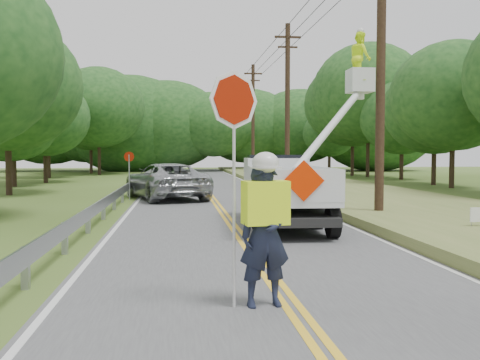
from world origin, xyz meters
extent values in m
plane|color=#385016|center=(0.00, 0.00, 0.00)|extent=(140.00, 140.00, 0.00)
cube|color=#4C4C4E|center=(0.00, 14.00, 0.01)|extent=(7.20, 96.00, 0.02)
cube|color=yellow|center=(-0.10, 14.00, 0.02)|extent=(0.12, 96.00, 0.00)
cube|color=yellow|center=(0.10, 14.00, 0.02)|extent=(0.12, 96.00, 0.00)
cube|color=silver|center=(-3.45, 14.00, 0.02)|extent=(0.12, 96.00, 0.00)
cube|color=silver|center=(3.45, 14.00, 0.02)|extent=(0.12, 96.00, 0.00)
cube|color=#979A9F|center=(-4.10, 1.00, 0.35)|extent=(0.12, 0.14, 0.70)
cube|color=#979A9F|center=(-4.10, 4.00, 0.35)|extent=(0.12, 0.14, 0.70)
cube|color=#979A9F|center=(-4.10, 7.00, 0.35)|extent=(0.12, 0.14, 0.70)
cube|color=#979A9F|center=(-4.10, 10.00, 0.35)|extent=(0.12, 0.14, 0.70)
cube|color=#979A9F|center=(-4.10, 13.00, 0.35)|extent=(0.12, 0.14, 0.70)
cube|color=#979A9F|center=(-4.10, 16.00, 0.35)|extent=(0.12, 0.14, 0.70)
cube|color=#979A9F|center=(-4.10, 19.00, 0.35)|extent=(0.12, 0.14, 0.70)
cube|color=#979A9F|center=(-4.10, 22.00, 0.35)|extent=(0.12, 0.14, 0.70)
cube|color=#979A9F|center=(-4.10, 25.00, 0.35)|extent=(0.12, 0.14, 0.70)
cube|color=#979A9F|center=(-4.10, 28.00, 0.35)|extent=(0.12, 0.14, 0.70)
cube|color=#979A9F|center=(-4.10, 31.00, 0.35)|extent=(0.12, 0.14, 0.70)
cube|color=#979A9F|center=(-4.10, 34.00, 0.35)|extent=(0.12, 0.14, 0.70)
cube|color=#979A9F|center=(-4.10, 37.00, 0.35)|extent=(0.12, 0.14, 0.70)
cube|color=#979A9F|center=(-4.00, 15.00, 0.60)|extent=(0.05, 48.00, 0.34)
cylinder|color=black|center=(5.00, 9.00, 5.00)|extent=(0.30, 0.30, 10.00)
cylinder|color=black|center=(5.00, 24.00, 5.00)|extent=(0.30, 0.30, 10.00)
cube|color=black|center=(5.00, 24.00, 9.20)|extent=(1.60, 0.12, 0.12)
cube|color=black|center=(5.00, 24.00, 8.60)|extent=(1.20, 0.10, 0.10)
cylinder|color=black|center=(5.00, 39.00, 5.00)|extent=(0.30, 0.30, 10.00)
cube|color=black|center=(5.00, 39.00, 9.20)|extent=(1.60, 0.12, 0.12)
cube|color=black|center=(5.00, 39.00, 8.60)|extent=(1.20, 0.10, 0.10)
cylinder|color=black|center=(4.30, 17.50, 9.10)|extent=(0.03, 43.00, 0.03)
cylinder|color=black|center=(5.00, 17.50, 9.10)|extent=(0.03, 43.00, 0.03)
cylinder|color=black|center=(5.70, 17.50, 9.10)|extent=(0.03, 43.00, 0.03)
cube|color=#5E7033|center=(7.10, 14.00, 0.15)|extent=(7.00, 96.00, 0.30)
cylinder|color=#332319|center=(-10.39, 20.83, 1.65)|extent=(0.32, 0.32, 3.30)
ellipsoid|color=#163F18|center=(-10.39, 20.83, 5.68)|extent=(7.70, 7.70, 6.77)
cylinder|color=#332319|center=(-12.19, 27.78, 1.20)|extent=(0.32, 0.32, 2.40)
ellipsoid|color=#163F18|center=(-12.19, 27.78, 4.13)|extent=(5.59, 5.59, 4.92)
cylinder|color=#332319|center=(-11.26, 32.12, 1.39)|extent=(0.32, 0.32, 2.78)
ellipsoid|color=#163F18|center=(-11.26, 32.12, 4.79)|extent=(6.49, 6.49, 5.71)
cylinder|color=#332319|center=(-12.76, 39.49, 1.52)|extent=(0.32, 0.32, 3.05)
ellipsoid|color=#163F18|center=(-12.76, 39.49, 5.25)|extent=(7.11, 7.11, 6.26)
cylinder|color=#332319|center=(-9.45, 46.14, 1.94)|extent=(0.32, 0.32, 3.88)
ellipsoid|color=#163F18|center=(-9.45, 46.14, 6.69)|extent=(9.06, 9.06, 7.97)
cylinder|color=#332319|center=(-10.76, 49.30, 1.75)|extent=(0.32, 0.32, 3.49)
ellipsoid|color=#163F18|center=(-10.76, 49.30, 6.02)|extent=(8.15, 8.15, 7.18)
cylinder|color=#332319|center=(15.33, 23.40, 1.66)|extent=(0.32, 0.32, 3.32)
ellipsoid|color=#163F18|center=(15.33, 23.40, 5.72)|extent=(7.75, 7.75, 6.82)
cylinder|color=#332319|center=(15.72, 26.51, 1.50)|extent=(0.32, 0.32, 3.01)
ellipsoid|color=#163F18|center=(15.72, 26.51, 5.18)|extent=(7.01, 7.01, 6.17)
cylinder|color=#332319|center=(16.49, 33.57, 1.47)|extent=(0.32, 0.32, 2.94)
ellipsoid|color=#163F18|center=(16.49, 33.57, 5.07)|extent=(6.87, 6.87, 6.04)
cylinder|color=#332319|center=(15.25, 37.99, 2.17)|extent=(0.32, 0.32, 4.35)
ellipsoid|color=#163F18|center=(15.25, 37.99, 7.49)|extent=(10.14, 10.14, 8.93)
cylinder|color=#332319|center=(14.84, 40.99, 1.98)|extent=(0.32, 0.32, 3.96)
ellipsoid|color=#163F18|center=(14.84, 40.99, 6.83)|extent=(9.25, 9.25, 8.14)
cylinder|color=#332319|center=(14.75, 48.44, 1.25)|extent=(0.32, 0.32, 2.50)
ellipsoid|color=#163F18|center=(14.75, 48.44, 4.30)|extent=(5.82, 5.82, 5.12)
ellipsoid|color=#163F18|center=(-21.00, 55.26, 5.50)|extent=(11.65, 8.74, 8.74)
ellipsoid|color=#163F18|center=(-17.04, 57.94, 5.50)|extent=(12.62, 9.46, 9.46)
ellipsoid|color=#163F18|center=(-12.14, 57.28, 5.50)|extent=(12.07, 9.06, 9.06)
ellipsoid|color=#163F18|center=(-7.32, 56.41, 5.50)|extent=(15.72, 11.79, 11.79)
ellipsoid|color=#163F18|center=(-2.99, 56.15, 5.50)|extent=(14.11, 10.58, 10.58)
ellipsoid|color=#163F18|center=(2.46, 54.40, 5.50)|extent=(10.13, 7.60, 7.60)
ellipsoid|color=#163F18|center=(7.06, 57.79, 5.50)|extent=(12.33, 9.25, 9.25)
ellipsoid|color=#163F18|center=(13.51, 56.98, 5.50)|extent=(12.25, 9.18, 9.18)
ellipsoid|color=#163F18|center=(17.44, 56.09, 5.50)|extent=(10.18, 7.63, 7.63)
ellipsoid|color=#163F18|center=(22.13, 54.07, 5.50)|extent=(15.02, 11.27, 11.27)
imported|color=#191E33|center=(-0.38, -0.44, 1.05)|extent=(0.81, 0.59, 2.06)
cube|color=#CCEF19|center=(-0.38, -0.44, 1.52)|extent=(0.68, 0.47, 0.62)
ellipsoid|color=silver|center=(-0.38, -0.44, 2.09)|extent=(0.38, 0.38, 0.31)
cylinder|color=#B7B7B7|center=(-0.84, -0.45, 1.46)|extent=(0.04, 0.04, 2.88)
cylinder|color=#901502|center=(-0.84, -0.45, 2.97)|extent=(0.72, 0.44, 0.82)
cylinder|color=black|center=(0.55, 5.42, 0.45)|extent=(0.31, 0.87, 0.86)
cylinder|color=black|center=(2.34, 5.33, 0.45)|extent=(0.31, 0.87, 0.86)
cylinder|color=black|center=(0.63, 7.20, 0.45)|extent=(0.31, 0.87, 0.86)
cylinder|color=black|center=(2.42, 7.12, 0.45)|extent=(0.31, 0.87, 0.86)
cylinder|color=black|center=(0.74, 9.44, 0.45)|extent=(0.31, 0.87, 0.86)
cylinder|color=black|center=(2.53, 9.35, 0.45)|extent=(0.31, 0.87, 0.86)
cube|color=black|center=(1.54, 7.43, 0.51)|extent=(2.15, 5.81, 0.22)
cube|color=silver|center=(1.51, 6.80, 0.96)|extent=(2.25, 4.21, 0.20)
cube|color=silver|center=(0.50, 6.85, 1.41)|extent=(0.25, 4.11, 0.81)
cube|color=silver|center=(2.52, 6.75, 1.41)|extent=(0.25, 4.11, 0.81)
cube|color=silver|center=(1.41, 4.76, 1.41)|extent=(2.06, 0.15, 0.81)
cube|color=silver|center=(1.65, 9.84, 1.23)|extent=(2.09, 1.79, 1.61)
cube|color=black|center=(1.66, 10.02, 1.81)|extent=(1.84, 1.25, 0.67)
cube|color=silver|center=(1.46, 5.82, 1.41)|extent=(0.84, 0.84, 0.72)
cube|color=silver|center=(4.30, 9.00, 4.56)|extent=(0.76, 0.76, 0.76)
imported|color=#CCEF19|center=(4.30, 9.00, 5.32)|extent=(0.62, 0.80, 1.65)
cube|color=red|center=(1.41, 4.70, 1.54)|extent=(1.01, 0.09, 1.01)
imported|color=#A3A6AA|center=(-2.23, 17.54, 0.87)|extent=(4.55, 6.68, 1.70)
imported|color=#36393D|center=(-2.28, 27.29, 0.73)|extent=(3.14, 5.22, 1.42)
cylinder|color=#979A9F|center=(-3.90, 17.21, 1.06)|extent=(0.06, 0.06, 2.12)
cylinder|color=#901502|center=(-3.90, 17.21, 2.03)|extent=(0.48, 0.03, 0.48)
cube|color=white|center=(6.22, 5.11, 0.60)|extent=(0.55, 0.08, 0.38)
cylinder|color=#979A9F|center=(6.00, 5.11, 0.27)|extent=(0.02, 0.02, 0.55)
camera|label=1|loc=(-1.61, -7.88, 2.23)|focal=39.67mm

